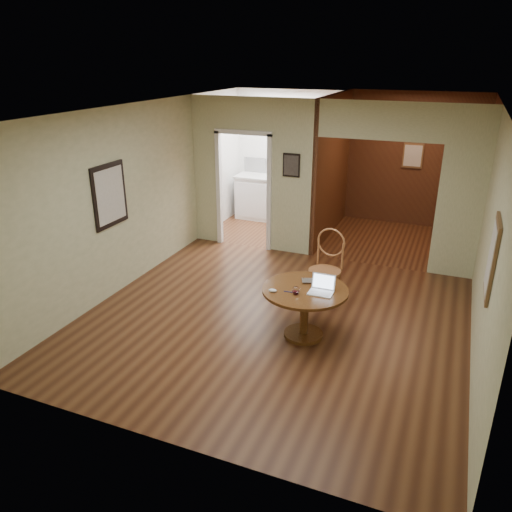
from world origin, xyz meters
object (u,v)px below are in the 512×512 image
at_px(dining_table, 305,301).
at_px(closed_laptop, 316,283).
at_px(chair, 327,263).
at_px(open_laptop, 322,287).

relative_size(dining_table, closed_laptop, 3.14).
bearing_deg(closed_laptop, chair, 73.12).
xyz_separation_m(open_laptop, closed_laptop, (-0.13, 0.19, -0.05)).
bearing_deg(closed_laptop, dining_table, -134.51).
bearing_deg(open_laptop, closed_laptop, 124.69).
height_order(chair, open_laptop, chair).
height_order(dining_table, open_laptop, open_laptop).
distance_m(open_laptop, closed_laptop, 0.24).
xyz_separation_m(dining_table, chair, (0.00, 1.06, 0.11)).
distance_m(chair, closed_laptop, 0.87).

